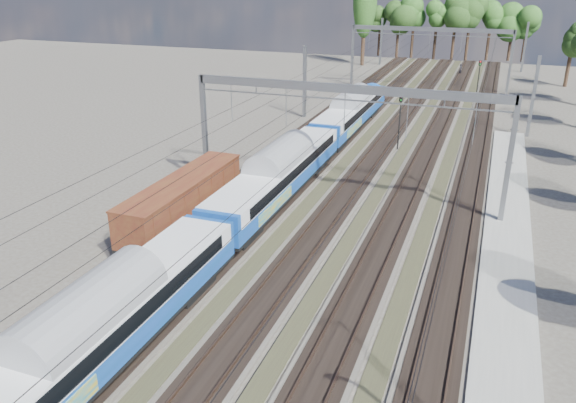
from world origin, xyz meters
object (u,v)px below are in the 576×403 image
(signal_near, at_px, (400,115))
(signal_far, at_px, (479,76))
(worker, at_px, (461,70))
(emu_train, at_px, (278,169))
(freight_boxcar, at_px, (183,199))

(signal_near, height_order, signal_far, signal_far)
(worker, bearing_deg, signal_near, -159.16)
(emu_train, height_order, freight_boxcar, emu_train)
(freight_boxcar, xyz_separation_m, signal_far, (16.62, 49.76, 1.44))
(signal_near, bearing_deg, signal_far, 99.52)
(emu_train, distance_m, worker, 65.33)
(freight_boxcar, height_order, signal_near, signal_near)
(emu_train, bearing_deg, freight_boxcar, -126.12)
(emu_train, relative_size, signal_far, 12.07)
(worker, distance_m, signal_far, 21.64)
(signal_near, distance_m, signal_far, 27.08)
(worker, relative_size, signal_far, 0.34)
(emu_train, relative_size, signal_near, 12.09)
(emu_train, xyz_separation_m, signal_far, (12.12, 43.59, 0.77))
(freight_boxcar, relative_size, signal_far, 2.35)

